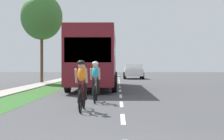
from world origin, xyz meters
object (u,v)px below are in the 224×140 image
at_px(sedan_silver, 110,71).
at_px(street_tree_near, 42,17).
at_px(cyclist_lead, 82,85).
at_px(cyclist_trailing, 96,81).
at_px(bus_maroon, 96,57).
at_px(pickup_white, 133,71).

bearing_deg(sedan_silver, street_tree_near, -104.53).
bearing_deg(cyclist_lead, cyclist_trailing, 84.24).
height_order(cyclist_lead, bus_maroon, bus_maroon).
distance_m(cyclist_lead, street_tree_near, 19.36).
distance_m(pickup_white, sedan_silver, 10.67).
distance_m(cyclist_trailing, pickup_white, 25.50).
bearing_deg(cyclist_lead, pickup_white, 84.12).
bearing_deg(pickup_white, sedan_silver, 105.95).
relative_size(bus_maroon, sedan_silver, 2.70).
bearing_deg(bus_maroon, sedan_silver, 89.45).
bearing_deg(pickup_white, cyclist_trailing, -95.90).
height_order(sedan_silver, street_tree_near, street_tree_near).
relative_size(cyclist_trailing, pickup_white, 0.34).
relative_size(cyclist_lead, cyclist_trailing, 1.00).
bearing_deg(cyclist_lead, sedan_silver, 90.08).
xyz_separation_m(pickup_white, street_tree_near, (-8.16, -9.91, 4.71)).
xyz_separation_m(bus_maroon, sedan_silver, (0.26, 26.86, -1.21)).
relative_size(bus_maroon, street_tree_near, 1.55).
bearing_deg(bus_maroon, cyclist_lead, -88.43).
height_order(bus_maroon, sedan_silver, bus_maroon).
relative_size(sedan_silver, street_tree_near, 0.58).
relative_size(pickup_white, sedan_silver, 1.19).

